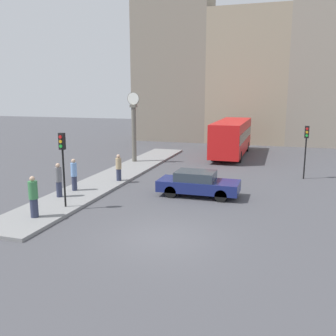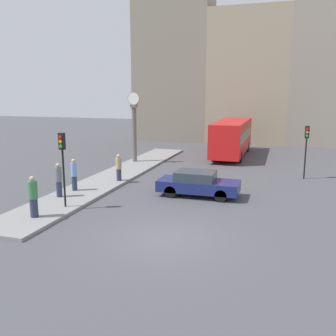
# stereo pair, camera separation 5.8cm
# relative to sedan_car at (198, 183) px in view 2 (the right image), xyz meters

# --- Properties ---
(ground_plane) EXTENTS (120.00, 120.00, 0.00)m
(ground_plane) POSITION_rel_sedan_car_xyz_m (0.06, -6.11, -0.68)
(ground_plane) COLOR #47474C
(sidewalk_corner) EXTENTS (2.71, 22.63, 0.15)m
(sidewalk_corner) POSITION_rel_sedan_car_xyz_m (-6.09, 3.20, -0.60)
(sidewalk_corner) COLOR gray
(sidewalk_corner) RESTS_ON ground_plane
(building_row) EXTENTS (24.90, 5.00, 15.76)m
(building_row) POSITION_rel_sedan_car_xyz_m (-0.24, 23.16, 6.66)
(building_row) COLOR gray
(building_row) RESTS_ON ground_plane
(sedan_car) EXTENTS (4.25, 1.74, 1.33)m
(sedan_car) POSITION_rel_sedan_car_xyz_m (0.00, 0.00, 0.00)
(sedan_car) COLOR navy
(sedan_car) RESTS_ON ground_plane
(bus_distant) EXTENTS (2.41, 9.43, 3.02)m
(bus_distant) POSITION_rel_sedan_car_xyz_m (-0.06, 13.41, 1.04)
(bus_distant) COLOR red
(bus_distant) RESTS_ON ground_plane
(traffic_light_near) EXTENTS (0.26, 0.24, 3.46)m
(traffic_light_near) POSITION_rel_sedan_car_xyz_m (-5.39, -4.18, 1.97)
(traffic_light_near) COLOR black
(traffic_light_near) RESTS_ON sidewalk_corner
(traffic_light_far) EXTENTS (0.26, 0.24, 3.37)m
(traffic_light_far) POSITION_rel_sedan_car_xyz_m (5.57, 5.92, 1.75)
(traffic_light_far) COLOR black
(traffic_light_far) RESTS_ON ground_plane
(street_clock) EXTENTS (0.96, 0.45, 5.27)m
(street_clock) POSITION_rel_sedan_car_xyz_m (-6.78, 7.74, 2.04)
(street_clock) COLOR #666056
(street_clock) RESTS_ON sidewalk_corner
(pedestrian_green_hoodie) EXTENTS (0.39, 0.39, 1.80)m
(pedestrian_green_hoodie) POSITION_rel_sedan_car_xyz_m (-5.83, -5.87, 0.37)
(pedestrian_green_hoodie) COLOR #2D334C
(pedestrian_green_hoodie) RESTS_ON sidewalk_corner
(pedestrian_blue_stripe) EXTENTS (0.33, 0.33, 1.75)m
(pedestrian_blue_stripe) POSITION_rel_sedan_car_xyz_m (-6.55, -1.43, 0.36)
(pedestrian_blue_stripe) COLOR #2D334C
(pedestrian_blue_stripe) RESTS_ON sidewalk_corner
(pedestrian_grey_jacket) EXTENTS (0.34, 0.34, 1.75)m
(pedestrian_grey_jacket) POSITION_rel_sedan_car_xyz_m (-6.62, -2.79, 0.35)
(pedestrian_grey_jacket) COLOR #2D334C
(pedestrian_grey_jacket) RESTS_ON sidewalk_corner
(pedestrian_tan_coat) EXTENTS (0.35, 0.35, 1.61)m
(pedestrian_tan_coat) POSITION_rel_sedan_car_xyz_m (-5.21, 1.42, 0.28)
(pedestrian_tan_coat) COLOR #2D334C
(pedestrian_tan_coat) RESTS_ON sidewalk_corner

